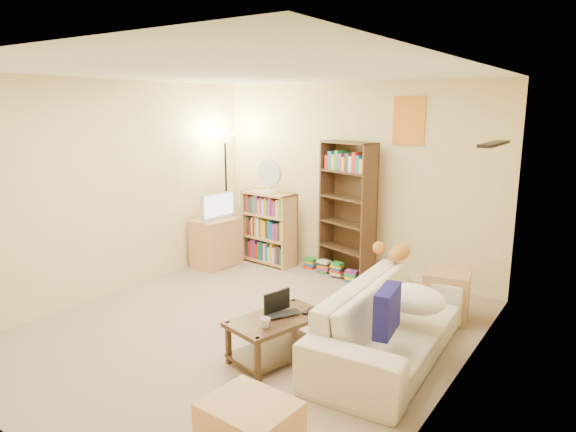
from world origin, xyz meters
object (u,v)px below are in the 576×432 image
Objects in this scene: television at (215,206)px; tall_bookshelf at (347,207)px; tv_stand at (216,242)px; floor_lamp at (226,160)px; mug at (265,323)px; side_table at (446,295)px; short_bookshelf at (269,228)px; tabby_cat at (396,252)px; desk_fan at (270,176)px; coffee_table at (277,333)px; laptop at (286,316)px; sofa at (393,321)px.

television is 0.36× the size of tall_bookshelf.
floor_lamp is (-0.04, 0.28, 1.12)m from tv_stand.
side_table reaches higher than mug.
television is at bearing 179.35° from side_table.
tabby_cat is at bearing -13.64° from short_bookshelf.
tabby_cat is 2.35m from desk_fan.
tv_stand is 0.38× the size of tall_bookshelf.
mug is at bearing -65.68° from coffee_table.
floor_lamp is at bearing -153.63° from short_bookshelf.
tv_stand is 1.05× the size of television.
mug is at bearing -54.85° from desk_fan.
tv_stand is 0.52m from television.
side_table is (3.25, -0.04, -0.08)m from tv_stand.
short_bookshelf is (-1.80, 2.21, 0.12)m from laptop.
side_table is (3.25, -0.04, -0.60)m from television.
short_bookshelf is 0.75m from desk_fan.
desk_fan is (0.61, 0.45, 0.40)m from television.
tv_stand is (-2.28, 1.76, 0.09)m from coffee_table.
mug reaches higher than laptop.
tabby_cat is 2.81m from tv_stand.
tall_bookshelf reaches higher than short_bookshelf.
side_table is at bearing 0.41° from laptop.
desk_fan is 2.86m from side_table.
sofa reaches higher than side_table.
television is 0.82m from short_bookshelf.
sofa is 3.61m from floor_lamp.
tv_stand reaches higher than mug.
tall_bookshelf is at bearing -68.09° from television.
mug is at bearing -36.68° from tv_stand.
television is at bearing 156.64° from coffee_table.
mug is 0.05× the size of tall_bookshelf.
short_bookshelf is 1.99× the size of side_table.
laptop is at bearing 83.93° from mug.
floor_lamp reaches higher than sofa.
coffee_table is 0.17m from laptop.
coffee_table is (-0.49, -1.46, -0.47)m from tabby_cat.
short_bookshelf is at bearing 45.89° from tv_stand.
floor_lamp is (-2.36, 2.27, 1.03)m from mug.
tabby_cat is 0.28× the size of tall_bookshelf.
television reaches higher than sofa.
desk_fan reaches higher than mug.
desk_fan reaches higher than sofa.
sofa is 1.09m from side_table.
tv_stand is 1.15m from floor_lamp.
mug is (-0.77, -0.87, 0.11)m from sofa.
television is 0.86m from desk_fan.
tv_stand is 0.37× the size of floor_lamp.
sofa is 23.36× the size of mug.
short_bookshelf reaches higher than coffee_table.
tabby_cat is 0.71m from side_table.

